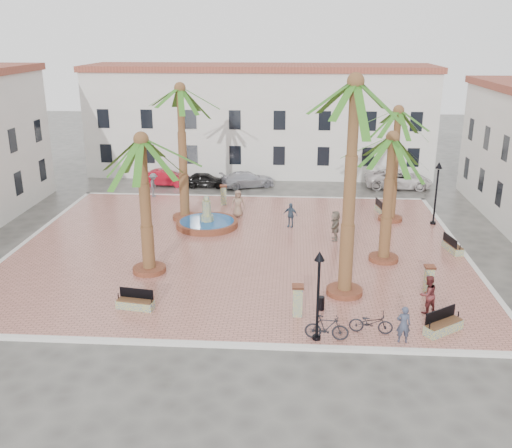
% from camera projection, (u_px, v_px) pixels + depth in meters
% --- Properties ---
extents(ground, '(120.00, 120.00, 0.00)m').
position_uv_depth(ground, '(239.00, 249.00, 33.70)').
color(ground, '#56544F').
rests_on(ground, ground).
extents(plaza, '(26.00, 22.00, 0.15)m').
position_uv_depth(plaza, '(239.00, 248.00, 33.67)').
color(plaza, '#B86F62').
rests_on(plaza, ground).
extents(kerb_n, '(26.30, 0.30, 0.16)m').
position_uv_depth(kerb_n, '(252.00, 197.00, 44.07)').
color(kerb_n, silver).
rests_on(kerb_n, ground).
extents(kerb_s, '(26.30, 0.30, 0.16)m').
position_uv_depth(kerb_s, '(214.00, 345.00, 23.27)').
color(kerb_s, silver).
rests_on(kerb_s, ground).
extents(kerb_e, '(0.30, 22.30, 0.16)m').
position_uv_depth(kerb_e, '(463.00, 253.00, 32.86)').
color(kerb_e, silver).
rests_on(kerb_e, ground).
extents(kerb_w, '(0.30, 22.30, 0.16)m').
position_uv_depth(kerb_w, '(26.00, 243.00, 34.48)').
color(kerb_w, silver).
rests_on(kerb_w, ground).
extents(building_north, '(30.40, 7.40, 9.50)m').
position_uv_depth(building_north, '(260.00, 119.00, 51.07)').
color(building_north, silver).
rests_on(building_north, ground).
extents(fountain, '(4.02, 4.02, 2.08)m').
position_uv_depth(fountain, '(207.00, 222.00, 37.10)').
color(fountain, brown).
rests_on(fountain, plaza).
extents(palm_nw, '(5.49, 5.49, 9.07)m').
position_uv_depth(palm_nw, '(180.00, 103.00, 36.25)').
color(palm_nw, brown).
rests_on(palm_nw, plaza).
extents(palm_sw, '(5.67, 5.67, 7.44)m').
position_uv_depth(palm_sw, '(142.00, 157.00, 28.23)').
color(palm_sw, brown).
rests_on(palm_sw, plaza).
extents(palm_s, '(5.69, 5.69, 10.42)m').
position_uv_depth(palm_s, '(354.00, 106.00, 24.77)').
color(palm_s, brown).
rests_on(palm_s, plaza).
extents(palm_e, '(5.28, 5.28, 7.22)m').
position_uv_depth(palm_e, '(391.00, 154.00, 29.76)').
color(palm_e, brown).
rests_on(palm_e, plaza).
extents(palm_ne, '(5.18, 5.18, 7.68)m').
position_uv_depth(palm_ne, '(398.00, 124.00, 36.36)').
color(palm_ne, brown).
rests_on(palm_ne, plaza).
extents(bench_s, '(1.80, 0.80, 0.92)m').
position_uv_depth(bench_s, '(135.00, 303.00, 26.08)').
color(bench_s, gray).
rests_on(bench_s, plaza).
extents(bench_se, '(1.85, 1.56, 0.99)m').
position_uv_depth(bench_se, '(443.00, 326.00, 24.03)').
color(bench_se, gray).
rests_on(bench_se, plaza).
extents(bench_e, '(0.88, 1.82, 0.92)m').
position_uv_depth(bench_e, '(452.00, 247.00, 32.92)').
color(bench_e, gray).
rests_on(bench_e, plaza).
extents(bench_ne, '(0.83, 1.79, 0.91)m').
position_uv_depth(bench_ne, '(382.00, 209.00, 39.93)').
color(bench_ne, gray).
rests_on(bench_ne, plaza).
extents(lamppost_s, '(0.42, 0.42, 3.90)m').
position_uv_depth(lamppost_s, '(319.00, 281.00, 22.71)').
color(lamppost_s, black).
rests_on(lamppost_s, plaza).
extents(lamppost_e, '(0.45, 0.45, 4.18)m').
position_uv_depth(lamppost_e, '(437.00, 182.00, 36.75)').
color(lamppost_e, black).
rests_on(lamppost_e, plaza).
extents(bollard_se, '(0.54, 0.54, 1.47)m').
position_uv_depth(bollard_se, '(298.00, 300.00, 25.28)').
color(bollard_se, gray).
rests_on(bollard_se, plaza).
extents(bollard_n, '(0.58, 0.58, 1.46)m').
position_uv_depth(bollard_n, '(223.00, 195.00, 41.66)').
color(bollard_n, gray).
rests_on(bollard_n, plaza).
extents(bollard_e, '(0.51, 0.51, 1.40)m').
position_uv_depth(bollard_e, '(429.00, 279.00, 27.54)').
color(bollard_e, gray).
rests_on(bollard_e, plaza).
extents(litter_bin, '(0.32, 0.32, 0.63)m').
position_uv_depth(litter_bin, '(321.00, 303.00, 25.97)').
color(litter_bin, black).
rests_on(litter_bin, plaza).
extents(cyclist_a, '(0.59, 0.39, 1.61)m').
position_uv_depth(cyclist_a, '(403.00, 324.00, 23.08)').
color(cyclist_a, '#373C50').
rests_on(cyclist_a, plaza).
extents(bicycle_a, '(1.88, 0.82, 0.96)m').
position_uv_depth(bicycle_a, '(371.00, 323.00, 23.89)').
color(bicycle_a, black).
rests_on(bicycle_a, plaza).
extents(cyclist_b, '(1.09, 1.01, 1.79)m').
position_uv_depth(cyclist_b, '(428.00, 294.00, 25.53)').
color(cyclist_b, maroon).
rests_on(cyclist_b, plaza).
extents(bicycle_b, '(1.85, 0.68, 1.09)m').
position_uv_depth(bicycle_b, '(327.00, 328.00, 23.35)').
color(bicycle_b, black).
rests_on(bicycle_b, plaza).
extents(pedestrian_fountain_a, '(1.01, 0.76, 1.87)m').
position_uv_depth(pedestrian_fountain_a, '(238.00, 204.00, 38.85)').
color(pedestrian_fountain_a, '#886854').
rests_on(pedestrian_fountain_a, plaza).
extents(pedestrian_fountain_b, '(1.02, 0.69, 1.61)m').
position_uv_depth(pedestrian_fountain_b, '(290.00, 215.00, 36.87)').
color(pedestrian_fountain_b, '#3B4E64').
rests_on(pedestrian_fountain_b, plaza).
extents(pedestrian_north, '(0.78, 1.24, 1.84)m').
position_uv_depth(pedestrian_north, '(154.00, 185.00, 43.66)').
color(pedestrian_north, '#55555A').
rests_on(pedestrian_north, plaza).
extents(pedestrian_east, '(0.68, 1.74, 1.84)m').
position_uv_depth(pedestrian_east, '(335.00, 225.00, 34.51)').
color(pedestrian_east, '#726759').
rests_on(pedestrian_east, plaza).
extents(car_black, '(3.61, 1.53, 1.22)m').
position_uv_depth(car_black, '(205.00, 180.00, 47.04)').
color(car_black, black).
rests_on(car_black, ground).
extents(car_red, '(4.07, 1.55, 1.32)m').
position_uv_depth(car_red, '(165.00, 178.00, 47.49)').
color(car_red, '#A20C1C').
rests_on(car_red, ground).
extents(car_silver, '(4.82, 3.39, 1.29)m').
position_uv_depth(car_silver, '(247.00, 179.00, 47.01)').
color(car_silver, '#BABAC4').
rests_on(car_silver, ground).
extents(car_white, '(5.42, 2.51, 1.51)m').
position_uv_depth(car_white, '(398.00, 179.00, 46.72)').
color(car_white, white).
rests_on(car_white, ground).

